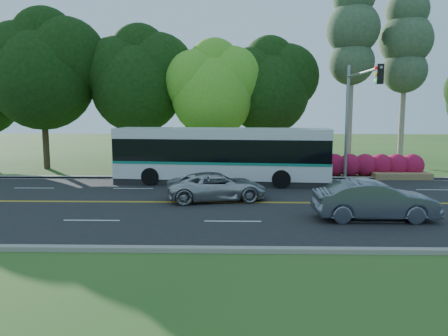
{
  "coord_description": "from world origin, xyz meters",
  "views": [
    {
      "loc": [
        -0.43,
        -19.95,
        4.28
      ],
      "look_at": [
        -0.97,
        2.0,
        1.37
      ],
      "focal_mm": 35.0,
      "sensor_mm": 36.0,
      "label": 1
    }
  ],
  "objects_px": {
    "sedan": "(374,200)",
    "suv": "(217,186)",
    "traffic_signal": "(356,103)",
    "transit_bus": "(222,156)"
  },
  "relations": [
    {
      "from": "traffic_signal",
      "to": "sedan",
      "type": "relative_size",
      "value": 1.5
    },
    {
      "from": "traffic_signal",
      "to": "transit_bus",
      "type": "bearing_deg",
      "value": -179.32
    },
    {
      "from": "traffic_signal",
      "to": "suv",
      "type": "bearing_deg",
      "value": -147.69
    },
    {
      "from": "transit_bus",
      "to": "sedan",
      "type": "distance_m",
      "value": 10.51
    },
    {
      "from": "traffic_signal",
      "to": "suv",
      "type": "height_order",
      "value": "traffic_signal"
    },
    {
      "from": "traffic_signal",
      "to": "sedan",
      "type": "bearing_deg",
      "value": -99.75
    },
    {
      "from": "sedan",
      "to": "transit_bus",
      "type": "bearing_deg",
      "value": 36.08
    },
    {
      "from": "sedan",
      "to": "suv",
      "type": "xyz_separation_m",
      "value": [
        -6.29,
        3.62,
        -0.11
      ]
    },
    {
      "from": "traffic_signal",
      "to": "transit_bus",
      "type": "xyz_separation_m",
      "value": [
        -7.69,
        -0.09,
        -3.05
      ]
    },
    {
      "from": "transit_bus",
      "to": "suv",
      "type": "distance_m",
      "value": 4.91
    }
  ]
}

